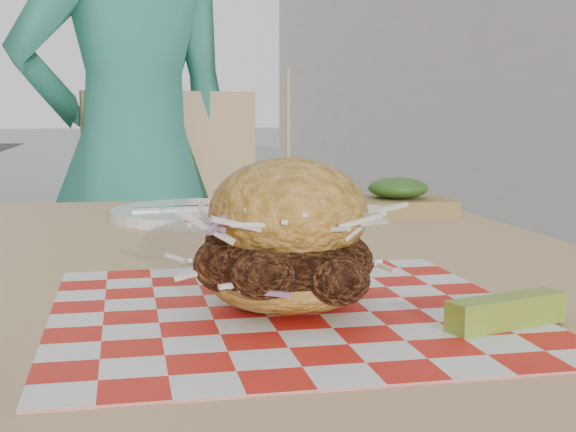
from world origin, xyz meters
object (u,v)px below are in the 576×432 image
at_px(patio_table, 241,339).
at_px(sandwich, 288,244).
at_px(patio_chair, 167,263).
at_px(diner, 134,163).

bearing_deg(patio_table, sandwich, -87.45).
relative_size(patio_chair, sandwich, 5.15).
distance_m(diner, sandwich, 1.30).
bearing_deg(diner, patio_table, 70.80).
xyz_separation_m(diner, sandwich, (0.10, -1.30, 0.02)).
bearing_deg(diner, sandwich, 70.47).
bearing_deg(patio_table, diner, 94.69).
height_order(patio_table, sandwich, sandwich).
relative_size(patio_table, sandwich, 6.50).
distance_m(diner, patio_table, 1.11).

